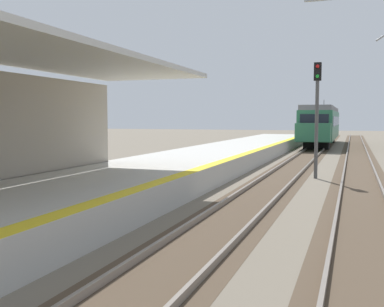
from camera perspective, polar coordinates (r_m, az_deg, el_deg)
The scene contains 5 objects.
station_platform at distance 15.25m, azimuth -9.83°, elevation -4.14°, with size 5.00×80.00×0.91m.
track_pair_nearest_platform at distance 17.59m, azimuth 9.49°, elevation -4.32°, with size 2.34×120.00×0.16m.
track_pair_middle at distance 17.33m, azimuth 20.66°, elevation -4.68°, with size 2.34×120.00×0.16m.
approaching_train at distance 47.41m, azimuth 16.02°, elevation 3.62°, with size 2.93×19.60×4.76m.
rail_signal_post at distance 21.06m, azimuth 15.52°, elevation 5.60°, with size 0.32×0.34×5.20m.
Camera 1 is at (4.95, 2.88, 2.71)m, focal length 42.16 mm.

